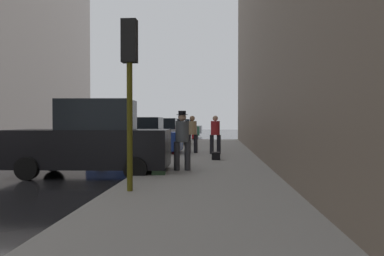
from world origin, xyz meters
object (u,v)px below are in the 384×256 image
rolling_suitcase (159,162)px  duffel_bag (216,156)px  fire_hydrant (174,146)px  parked_black_suv (93,141)px  parked_blue_sedan (138,138)px  pedestrian_with_beanie (182,137)px  parked_dark_green_sedan (178,129)px  parked_red_hatchback (170,131)px  parked_silver_sedan (159,133)px  parked_gray_coupe (183,128)px  traffic_light (130,67)px  pedestrian_in_red_jacket (215,133)px  pedestrian_in_tan_coat (192,132)px

rolling_suitcase → duffel_bag: rolling_suitcase is taller
fire_hydrant → rolling_suitcase: rolling_suitcase is taller
parked_black_suv → parked_blue_sedan: bearing=90.0°
fire_hydrant → pedestrian_with_beanie: bearing=-81.1°
parked_dark_green_sedan → pedestrian_with_beanie: bearing=-83.7°
parked_black_suv → parked_red_hatchback: (0.00, 18.60, -0.18)m
parked_silver_sedan → parked_black_suv: bearing=-90.0°
parked_silver_sedan → fire_hydrant: size_ratio=6.02×
duffel_bag → parked_gray_coupe: bearing=97.9°
traffic_light → duffel_bag: traffic_light is taller
parked_red_hatchback → traffic_light: 21.85m
parked_blue_sedan → parked_gray_coupe: 23.57m
parked_blue_sedan → pedestrian_with_beanie: pedestrian_with_beanie is taller
pedestrian_with_beanie → duffel_bag: size_ratio=4.04×
parked_red_hatchback → pedestrian_with_beanie: (2.65, -18.35, 0.29)m
parked_gray_coupe → duffel_bag: size_ratio=9.60×
parked_silver_sedan → fire_hydrant: (1.80, -7.13, -0.35)m
parked_gray_coupe → parked_blue_sedan: bearing=-90.0°
parked_red_hatchback → parked_dark_green_sedan: same height
pedestrian_in_red_jacket → duffel_bag: (0.04, -2.44, -0.81)m
parked_blue_sedan → duffel_bag: size_ratio=9.55×
parked_dark_green_sedan → fire_hydrant: parked_dark_green_sedan is taller
fire_hydrant → rolling_suitcase: 6.19m
parked_gray_coupe → traffic_light: size_ratio=1.17×
pedestrian_with_beanie → traffic_light: bearing=-103.4°
parked_silver_sedan → pedestrian_with_beanie: pedestrian_with_beanie is taller
parked_gray_coupe → fire_hydrant: bearing=-85.7°
traffic_light → rolling_suitcase: size_ratio=3.46×
duffel_bag → parked_dark_green_sedan: bearing=100.0°
parked_dark_green_sedan → pedestrian_in_red_jacket: pedestrian_in_red_jacket is taller
rolling_suitcase → parked_blue_sedan: bearing=106.8°
parked_dark_green_sedan → traffic_light: bearing=-86.1°
parked_dark_green_sedan → pedestrian_in_tan_coat: size_ratio=2.50×
traffic_light → pedestrian_in_tan_coat: size_ratio=2.11×
parked_gray_coupe → parked_black_suv: bearing=-90.0°
parked_gray_coupe → traffic_light: (1.85, -32.97, 1.91)m
traffic_light → fire_hydrant: bearing=90.3°
parked_blue_sedan → fire_hydrant: size_ratio=5.97×
parked_red_hatchback → fire_hydrant: parked_red_hatchback is taller
traffic_light → pedestrian_with_beanie: (0.80, 3.34, -1.62)m
parked_silver_sedan → parked_dark_green_sedan: 11.37m
pedestrian_in_red_jacket → duffel_bag: 2.57m
rolling_suitcase → parked_gray_coupe: bearing=93.9°
parked_red_hatchback → pedestrian_in_tan_coat: size_ratio=2.46×
pedestrian_in_red_jacket → rolling_suitcase: 6.62m
parked_black_suv → parked_gray_coupe: bearing=90.0°
parked_blue_sedan → parked_black_suv: bearing=-90.0°
traffic_light → pedestrian_in_red_jacket: 9.27m
parked_blue_sedan → traffic_light: size_ratio=1.17×
parked_silver_sedan → traffic_light: size_ratio=1.18×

